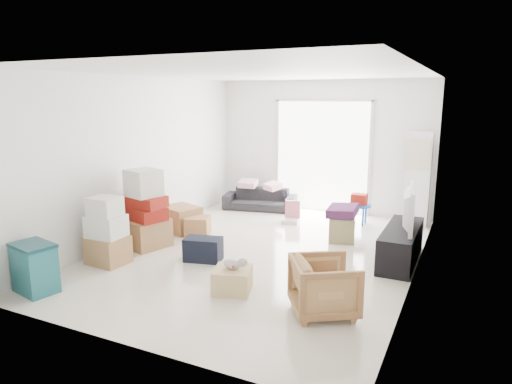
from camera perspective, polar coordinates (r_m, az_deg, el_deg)
The scene contains 21 objects.
room_shell at distance 6.80m, azimuth 0.66°, elevation 3.23°, with size 4.98×6.48×3.18m.
sliding_door at distance 9.57m, azimuth 8.22°, elevation 4.99°, with size 2.10×0.04×2.33m.
ac_tower at distance 8.92m, azimuth 19.54°, elevation 1.53°, with size 0.45×0.30×1.75m, color silver.
tv_console at distance 7.01m, azimuth 17.66°, elevation -6.29°, with size 0.46×1.52×0.51m, color black.
television at distance 6.92m, azimuth 17.83°, elevation -3.75°, with size 1.05×0.61×0.14m, color black.
sofa at distance 9.71m, azimuth 0.50°, elevation -0.44°, with size 1.53×0.45×0.60m, color #29292F.
pillow_left at distance 9.79m, azimuth -1.03°, elevation 1.76°, with size 0.34×0.27×0.11m, color #F5B2C9.
pillow_right at distance 9.50m, azimuth 2.12°, elevation 1.51°, with size 0.38×0.30×0.13m, color #F5B2C9.
armchair at distance 5.17m, azimuth 8.55°, elevation -11.29°, with size 0.68×0.64×0.70m, color tan.
storage_bins at distance 6.28m, azimuth -25.94°, elevation -8.52°, with size 0.61×0.48×0.62m.
box_stack_a at distance 6.89m, azimuth -18.15°, elevation -5.02°, with size 0.56×0.48×0.98m.
box_stack_b at distance 7.48m, azimuth -13.70°, elevation -2.62°, with size 0.78×0.76×1.25m.
box_stack_c at distance 8.26m, azimuth -9.34°, elevation -3.34°, with size 0.76×0.69×0.45m.
loose_box at distance 7.99m, azimuth -7.28°, elevation -4.25°, with size 0.40×0.40×0.33m, color #B0864F.
duffel_bag at distance 6.79m, azimuth -6.62°, elevation -7.12°, with size 0.53×0.32×0.34m, color black.
ottoman at distance 7.74m, azimuth 10.67°, elevation -4.59°, with size 0.41×0.41×0.41m, color #9F915C.
blanket at distance 7.66m, azimuth 10.75°, elevation -2.60°, with size 0.45×0.45×0.14m, color #50204F.
kids_table at distance 8.78m, azimuth 12.75°, elevation -1.34°, with size 0.44×0.44×0.58m.
toy_walker at distance 8.76m, azimuth 4.43°, elevation -3.08°, with size 0.35×0.32×0.42m.
wood_crate at distance 5.74m, azimuth -2.96°, elevation -10.92°, with size 0.45×0.45×0.30m, color #DCBD7F.
plush_bunny at distance 5.65m, azimuth -2.65°, elevation -8.93°, with size 0.30×0.17×0.15m.
Camera 1 is at (2.83, -6.10, 2.37)m, focal length 32.00 mm.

